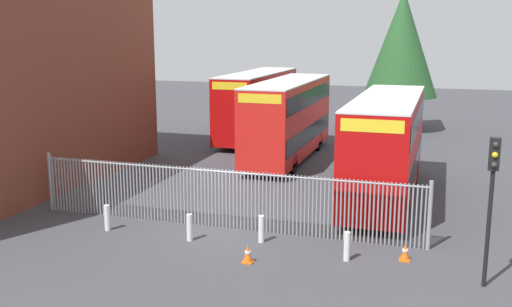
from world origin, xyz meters
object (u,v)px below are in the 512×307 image
(bollard_near_right, at_px, (261,229))
(traffic_light_kerbside, at_px, (492,185))
(double_decker_bus_behind_fence_left, at_px, (288,116))
(bollard_center_front, at_px, (190,228))
(bollard_far_right, at_px, (347,246))
(double_decker_bus_near_gate, at_px, (386,143))
(traffic_cone_mid_forecourt, at_px, (248,254))
(bollard_near_left, at_px, (107,218))
(traffic_cone_by_gate, at_px, (405,252))
(double_decker_bus_behind_fence_right, at_px, (258,103))

(bollard_near_right, relative_size, traffic_light_kerbside, 0.22)
(traffic_light_kerbside, bearing_deg, double_decker_bus_behind_fence_left, 123.07)
(double_decker_bus_behind_fence_left, xyz_separation_m, traffic_light_kerbside, (9.65, -14.82, 0.56))
(bollard_center_front, height_order, bollard_far_right, same)
(bollard_center_front, distance_m, bollard_far_right, 5.47)
(double_decker_bus_behind_fence_left, distance_m, bollard_near_right, 13.71)
(double_decker_bus_near_gate, height_order, traffic_cone_mid_forecourt, double_decker_bus_near_gate)
(bollard_center_front, distance_m, bollard_near_right, 2.48)
(double_decker_bus_near_gate, xyz_separation_m, bollard_center_front, (-5.85, -7.42, -1.95))
(traffic_cone_mid_forecourt, bearing_deg, bollard_near_left, 167.07)
(double_decker_bus_behind_fence_left, bearing_deg, traffic_cone_mid_forecourt, -79.95)
(traffic_cone_mid_forecourt, bearing_deg, traffic_light_kerbside, 3.01)
(double_decker_bus_behind_fence_left, distance_m, traffic_cone_by_gate, 15.54)
(bollard_center_front, relative_size, bollard_far_right, 1.00)
(bollard_far_right, xyz_separation_m, traffic_cone_mid_forecourt, (-2.93, -1.10, -0.19))
(double_decker_bus_behind_fence_left, relative_size, bollard_near_left, 11.38)
(bollard_center_front, height_order, bollard_near_right, same)
(double_decker_bus_near_gate, distance_m, traffic_cone_mid_forecourt, 9.52)
(double_decker_bus_behind_fence_left, bearing_deg, double_decker_bus_near_gate, -47.36)
(bollard_far_right, height_order, traffic_cone_mid_forecourt, bollard_far_right)
(bollard_center_front, relative_size, traffic_light_kerbside, 0.22)
(double_decker_bus_near_gate, relative_size, double_decker_bus_behind_fence_left, 1.00)
(double_decker_bus_behind_fence_right, xyz_separation_m, traffic_cone_mid_forecourt, (6.26, -20.77, -2.13))
(bollard_near_left, relative_size, traffic_light_kerbside, 0.22)
(traffic_cone_by_gate, bearing_deg, traffic_cone_mid_forecourt, -160.38)
(double_decker_bus_near_gate, distance_m, traffic_light_kerbside, 9.09)
(bollard_center_front, height_order, traffic_cone_mid_forecourt, bollard_center_front)
(bollard_near_left, relative_size, traffic_cone_mid_forecourt, 1.61)
(double_decker_bus_behind_fence_left, bearing_deg, bollard_near_right, -79.14)
(bollard_center_front, xyz_separation_m, bollard_near_right, (2.41, 0.61, 0.00))
(bollard_near_right, bearing_deg, bollard_far_right, -13.97)
(traffic_cone_mid_forecourt, height_order, traffic_light_kerbside, traffic_light_kerbside)
(double_decker_bus_near_gate, distance_m, traffic_cone_by_gate, 7.45)
(double_decker_bus_behind_fence_right, distance_m, traffic_cone_by_gate, 22.12)
(bollard_near_right, bearing_deg, bollard_center_front, -165.84)
(double_decker_bus_behind_fence_right, relative_size, bollard_far_right, 11.38)
(bollard_center_front, bearing_deg, bollard_far_right, -1.62)
(bollard_near_left, relative_size, traffic_cone_by_gate, 1.61)
(bollard_near_right, xyz_separation_m, traffic_cone_mid_forecourt, (0.13, -1.86, -0.19))
(bollard_near_left, relative_size, bollard_near_right, 1.00)
(double_decker_bus_near_gate, bearing_deg, traffic_cone_by_gate, -78.91)
(traffic_light_kerbside, bearing_deg, traffic_cone_mid_forecourt, -176.99)
(bollard_near_left, height_order, traffic_cone_by_gate, bollard_near_left)
(double_decker_bus_behind_fence_right, bearing_deg, traffic_cone_mid_forecourt, -73.23)
(bollard_far_right, relative_size, traffic_cone_by_gate, 1.61)
(double_decker_bus_behind_fence_right, bearing_deg, bollard_far_right, -64.97)
(bollard_near_right, xyz_separation_m, traffic_cone_by_gate, (4.82, -0.19, -0.19))
(bollard_center_front, bearing_deg, bollard_near_right, 14.16)
(double_decker_bus_behind_fence_left, height_order, traffic_light_kerbside, double_decker_bus_behind_fence_left)
(double_decker_bus_near_gate, xyz_separation_m, bollard_far_right, (-0.38, -7.57, -1.95))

